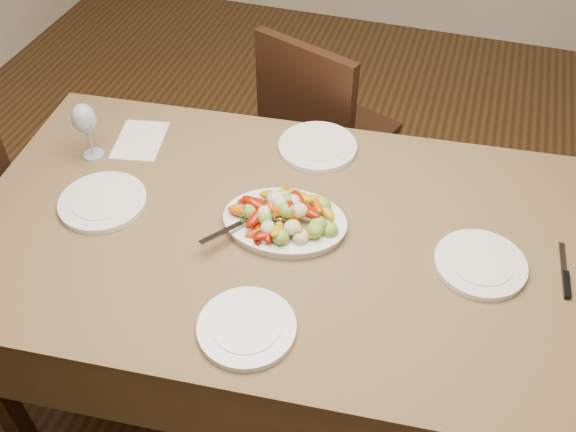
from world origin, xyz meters
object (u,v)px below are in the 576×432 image
(dining_table, at_px, (288,313))
(plate_near, at_px, (247,328))
(plate_right, at_px, (480,264))
(plate_left, at_px, (103,202))
(wine_glass, at_px, (87,129))
(serving_platter, at_px, (285,223))
(plate_far, at_px, (318,147))
(chair_far, at_px, (331,132))

(dining_table, distance_m, plate_near, 0.52)
(plate_right, bearing_deg, dining_table, -176.92)
(plate_left, distance_m, plate_right, 1.09)
(plate_near, xyz_separation_m, wine_glass, (-0.70, 0.49, 0.09))
(serving_platter, relative_size, wine_glass, 1.66)
(plate_near, bearing_deg, dining_table, 90.64)
(plate_near, bearing_deg, plate_far, 91.84)
(plate_left, xyz_separation_m, plate_near, (0.56, -0.30, 0.00))
(serving_platter, xyz_separation_m, plate_near, (0.02, -0.37, -0.00))
(dining_table, bearing_deg, serving_platter, 130.59)
(serving_platter, height_order, plate_far, serving_platter)
(chair_far, distance_m, wine_glass, 1.02)
(plate_far, distance_m, plate_near, 0.74)
(plate_right, distance_m, wine_glass, 1.24)
(serving_platter, distance_m, plate_left, 0.54)
(chair_far, relative_size, plate_right, 3.87)
(plate_left, bearing_deg, chair_far, 62.69)
(plate_right, xyz_separation_m, plate_near, (-0.53, -0.38, 0.00))
(chair_far, bearing_deg, serving_platter, 115.10)
(plate_near, bearing_deg, plate_right, 35.86)
(dining_table, xyz_separation_m, chair_far, (-0.08, 0.86, 0.10))
(dining_table, distance_m, wine_glass, 0.86)
(dining_table, height_order, wine_glass, wine_glass)
(plate_left, bearing_deg, plate_near, -28.00)
(chair_far, distance_m, plate_far, 0.56)
(plate_far, bearing_deg, plate_left, -140.53)
(plate_right, distance_m, plate_far, 0.66)
(chair_far, relative_size, plate_far, 3.74)
(plate_left, xyz_separation_m, plate_far, (0.54, 0.44, 0.00))
(plate_right, height_order, plate_near, same)
(chair_far, bearing_deg, wine_glass, 69.84)
(dining_table, height_order, plate_far, plate_far)
(chair_far, bearing_deg, plate_far, 118.13)
(serving_platter, xyz_separation_m, plate_left, (-0.54, -0.07, -0.00))
(dining_table, xyz_separation_m, serving_platter, (-0.02, 0.02, 0.39))
(chair_far, height_order, plate_left, chair_far)
(dining_table, bearing_deg, plate_near, -89.36)
(serving_platter, relative_size, plate_near, 1.40)
(plate_right, bearing_deg, plate_near, -144.14)
(plate_left, distance_m, wine_glass, 0.26)
(plate_left, height_order, plate_right, same)
(serving_platter, bearing_deg, dining_table, -49.41)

